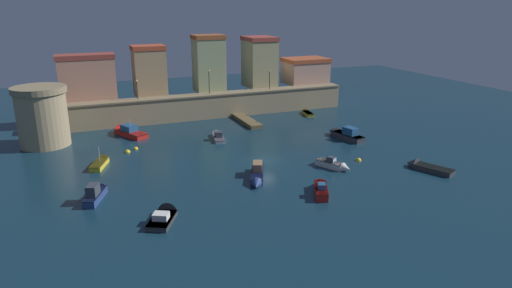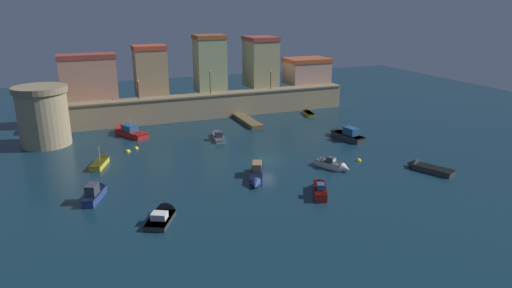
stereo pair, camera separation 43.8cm
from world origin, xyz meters
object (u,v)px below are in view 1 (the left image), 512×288
at_px(moored_boat_3, 127,131).
at_px(fortress_tower, 42,116).
at_px(moored_boat_10, 101,162).
at_px(mooring_buoy_2, 359,161).
at_px(quay_lamp_2, 270,76).
at_px(moored_boat_1, 307,113).
at_px(quay_lamp_1, 209,78).
at_px(moored_boat_8, 217,136).
at_px(mooring_buoy_0, 136,149).
at_px(moored_boat_0, 335,165).
at_px(moored_boat_9, 97,193).
at_px(moored_boat_6, 257,175).
at_px(moored_boat_4, 344,134).
at_px(moored_boat_7, 165,215).
at_px(quay_lamp_0, 137,86).
at_px(moored_boat_2, 424,167).
at_px(mooring_buoy_1, 128,152).
at_px(moored_boat_5, 321,188).

bearing_deg(moored_boat_3, fortress_tower, 69.45).
height_order(moored_boat_10, mooring_buoy_2, moored_boat_10).
bearing_deg(moored_boat_10, quay_lamp_2, -38.53).
distance_m(quay_lamp_2, moored_boat_1, 8.93).
bearing_deg(quay_lamp_1, moored_boat_8, -102.08).
bearing_deg(mooring_buoy_0, moored_boat_10, -135.48).
xyz_separation_m(moored_boat_0, moored_boat_8, (-8.78, 17.14, -0.09)).
distance_m(quay_lamp_1, moored_boat_9, 34.59).
bearing_deg(moored_boat_9, moored_boat_6, -72.29).
bearing_deg(moored_boat_1, mooring_buoy_2, 176.10).
xyz_separation_m(moored_boat_1, mooring_buoy_0, (-30.14, -8.64, -0.28)).
relative_size(moored_boat_4, mooring_buoy_2, 10.09).
height_order(moored_boat_7, mooring_buoy_2, moored_boat_7).
xyz_separation_m(fortress_tower, moored_boat_1, (41.08, 2.27, -3.79)).
xyz_separation_m(fortress_tower, quay_lamp_0, (13.48, 6.48, 2.00)).
height_order(quay_lamp_2, moored_boat_10, quay_lamp_2).
height_order(quay_lamp_1, moored_boat_10, quay_lamp_1).
relative_size(quay_lamp_2, mooring_buoy_0, 5.33).
distance_m(moored_boat_2, mooring_buoy_1, 36.68).
height_order(moored_boat_0, moored_boat_7, moored_boat_0).
xyz_separation_m(moored_boat_5, mooring_buoy_0, (-15.29, 21.80, -0.48)).
xyz_separation_m(moored_boat_5, mooring_buoy_1, (-16.47, 20.87, -0.48)).
relative_size(quay_lamp_1, mooring_buoy_2, 5.93).
relative_size(quay_lamp_2, mooring_buoy_1, 4.78).
bearing_deg(mooring_buoy_2, moored_boat_5, -143.79).
distance_m(quay_lamp_1, quay_lamp_2, 10.87).
relative_size(moored_boat_5, mooring_buoy_2, 7.55).
bearing_deg(fortress_tower, moored_boat_4, -17.65).
bearing_deg(quay_lamp_0, moored_boat_3, -116.66).
height_order(moored_boat_4, moored_boat_10, moored_boat_10).
height_order(mooring_buoy_0, mooring_buoy_1, mooring_buoy_1).
xyz_separation_m(moored_boat_3, mooring_buoy_2, (24.68, -22.53, -0.52)).
relative_size(moored_boat_0, moored_boat_8, 0.81).
bearing_deg(moored_boat_8, moored_boat_5, -160.78).
bearing_deg(moored_boat_4, fortress_tower, 60.54).
bearing_deg(moored_boat_2, fortress_tower, 32.86).
relative_size(fortress_tower, moored_boat_4, 1.21).
xyz_separation_m(moored_boat_4, moored_boat_9, (-34.16, -8.60, 0.02)).
bearing_deg(moored_boat_4, mooring_buoy_1, 68.25).
bearing_deg(moored_boat_7, moored_boat_2, -59.65).
distance_m(moored_boat_9, moored_boat_10, 10.15).
bearing_deg(moored_boat_4, quay_lamp_0, 41.79).
bearing_deg(fortress_tower, moored_boat_9, -76.58).
relative_size(moored_boat_0, moored_boat_3, 0.63).
distance_m(quay_lamp_1, moored_boat_10, 26.43).
bearing_deg(quay_lamp_0, moored_boat_0, -58.51).
distance_m(moored_boat_3, mooring_buoy_1, 8.51).
relative_size(moored_boat_1, moored_boat_4, 0.65).
bearing_deg(moored_boat_2, quay_lamp_2, -15.49).
height_order(moored_boat_5, moored_boat_6, moored_boat_6).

